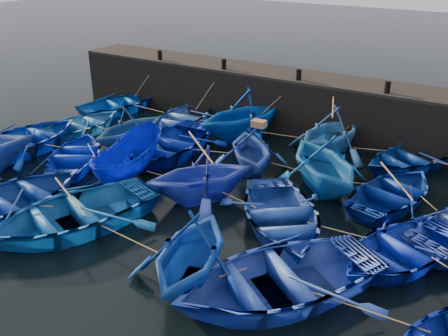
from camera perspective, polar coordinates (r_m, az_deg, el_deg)
The scene contains 31 objects.
ground at distance 16.54m, azimuth -5.91°, elevation -6.14°, with size 120.00×120.00×0.00m, color black.
quay_wall at distance 24.44m, azimuth 9.17°, elevation 7.24°, with size 26.00×2.50×2.50m, color black.
quay_top at distance 24.09m, azimuth 9.38°, elevation 10.22°, with size 26.00×2.50×0.12m, color black.
bollard_0 at distance 27.30m, azimuth -7.34°, elevation 12.70°, with size 0.24×0.24×0.50m, color black.
bollard_1 at distance 25.02m, azimuth -0.02°, elevation 11.80°, with size 0.24×0.24×0.50m, color black.
bollard_2 at distance 23.21m, azimuth 8.54°, elevation 10.52°, with size 0.24×0.24×0.50m, color black.
bollard_3 at distance 21.98m, azimuth 18.19°, elevation 8.77°, with size 0.24×0.24×0.50m, color black.
boat_0 at distance 27.42m, azimuth -11.82°, elevation 7.23°, with size 3.21×4.49×0.93m, color #003B95.
boat_1 at distance 24.68m, azimuth -4.87°, elevation 5.75°, with size 3.27×4.57×0.95m, color blue.
boat_2 at distance 22.78m, azimuth 2.13°, elevation 6.12°, with size 3.94×4.57×2.40m, color #003A91.
boat_3 at distance 21.49m, azimuth 12.09°, elevation 4.11°, with size 3.56×4.13×2.18m, color #2964A3.
boat_4 at distance 21.38m, azimuth 20.34°, elevation 1.12°, with size 3.12×4.36×0.90m, color navy.
boat_6 at distance 24.72m, azimuth -15.86°, elevation 4.83°, with size 3.07×4.29×0.89m, color blue.
boat_7 at distance 22.12m, azimuth -10.62°, elevation 4.57°, with size 3.26×3.78×1.99m, color navy.
boat_8 at distance 21.23m, azimuth -6.41°, elevation 2.74°, with size 3.88×5.43×1.13m, color #051B90.
boat_9 at distance 19.63m, azimuth 3.14°, elevation 2.24°, with size 3.14×3.64×1.92m, color #204198.
boat_10 at distance 18.37m, azimuth 11.42°, elevation 0.74°, with size 3.72×4.32×2.27m, color #105AA7.
boat_11 at distance 18.26m, azimuth 18.83°, elevation -2.67°, with size 3.16×4.41×0.92m, color navy.
boat_13 at distance 23.31m, azimuth -21.75°, elevation 3.10°, with size 3.86×5.40×1.12m, color #062B98.
boat_14 at distance 21.28m, azimuth -16.51°, elevation 1.53°, with size 3.04×4.24×0.88m, color #0624CE.
boat_15 at distance 19.27m, azimuth -10.87°, elevation 0.96°, with size 1.62×4.30×1.66m, color #000C9F.
boat_16 at distance 17.34m, azimuth -2.68°, elevation -0.71°, with size 3.32×3.85×2.03m, color #2336B8.
boat_17 at distance 15.87m, azimuth 6.50°, elevation -5.44°, with size 3.55×4.97×1.03m, color #2043A0.
boat_18 at distance 15.07m, azimuth 19.24°, elevation -8.84°, with size 3.16×4.42×0.92m, color #0F29C3.
boat_21 at distance 18.09m, azimuth -23.07°, elevation -3.28°, with size 3.84×5.37×1.11m, color navy.
boat_22 at distance 16.52m, azimuth -16.99°, elevation -4.91°, with size 4.00×5.60×1.16m, color #1258AB.
boat_23 at distance 13.23m, azimuth -3.87°, elevation -9.42°, with size 3.37×3.91×2.06m, color #0D3E9E.
boat_24 at distance 13.05m, azimuth 6.09°, elevation -12.40°, with size 4.08×5.71×1.18m, color blue.
wooden_crate at distance 19.11m, azimuth 4.01°, elevation 5.08°, with size 0.53×0.37×0.26m, color olive.
mooring_ropes at distance 19.73m, azimuth 3.29°, elevation 2.07°, with size 18.67×12.07×2.10m.
loose_oars at distance 17.53m, azimuth 3.89°, elevation 1.66°, with size 10.47×12.08×1.32m.
Camera 1 is at (8.92, -11.10, 8.42)m, focal length 40.00 mm.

